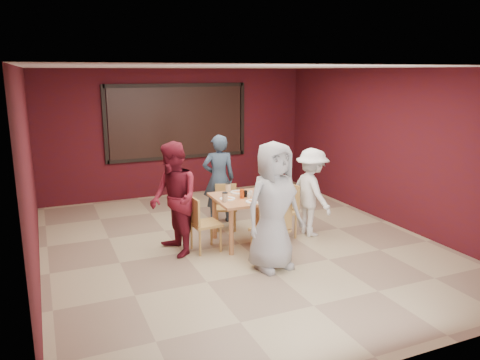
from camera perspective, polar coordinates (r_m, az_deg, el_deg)
name	(u,v)px	position (r m, az deg, el deg)	size (l,w,h in m)	color
floor	(240,244)	(7.68, -0.04, -7.80)	(7.00, 7.00, 0.00)	tan
window_blinds	(178,122)	(10.48, -7.60, 7.05)	(3.00, 0.02, 1.50)	black
dining_table	(245,203)	(7.51, 0.66, -2.79)	(1.01, 1.01, 0.93)	#BE794E
chair_front	(274,227)	(6.84, 4.13, -5.75)	(0.57, 0.57, 0.94)	#B48346
chair_back	(226,204)	(8.31, -1.73, -2.93)	(0.49, 0.49, 0.78)	#B48346
chair_left	(201,221)	(7.24, -4.76, -4.97)	(0.46, 0.46, 0.88)	#B48346
chair_right	(284,208)	(7.88, 5.45, -3.36)	(0.52, 0.52, 0.91)	#B48346
diner_front	(274,206)	(6.51, 4.11, -3.23)	(0.89, 0.58, 1.82)	#9F9F9F
diner_back	(219,179)	(8.58, -2.61, 0.15)	(0.60, 0.39, 1.63)	#314357
diner_left	(174,199)	(7.09, -8.07, -2.35)	(0.84, 0.66, 1.73)	maroon
diner_right	(312,192)	(7.98, 8.73, -1.50)	(0.97, 0.56, 1.50)	white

